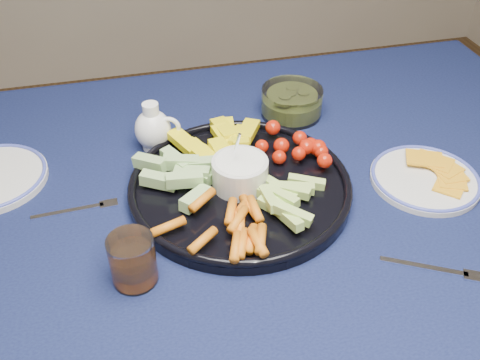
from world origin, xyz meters
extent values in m
cylinder|color=#492818|center=(0.72, 0.42, 0.35)|extent=(0.07, 0.07, 0.70)
cube|color=#492818|center=(0.00, 0.00, 0.72)|extent=(1.60, 1.00, 0.04)
cube|color=#0C1133|center=(0.00, 0.00, 0.74)|extent=(1.66, 1.06, 0.01)
cube|color=#0C1133|center=(0.00, 0.53, 0.60)|extent=(1.66, 0.01, 0.30)
cylinder|color=black|center=(0.10, 0.05, 0.75)|extent=(0.39, 0.39, 0.02)
torus|color=black|center=(0.10, 0.05, 0.77)|extent=(0.40, 0.40, 0.02)
cylinder|color=silver|center=(0.10, 0.05, 0.79)|extent=(0.10, 0.10, 0.05)
cylinder|color=white|center=(0.10, 0.05, 0.81)|extent=(0.09, 0.09, 0.01)
cylinder|color=white|center=(-0.03, 0.23, 0.75)|extent=(0.05, 0.05, 0.01)
ellipsoid|color=white|center=(-0.03, 0.23, 0.79)|extent=(0.07, 0.07, 0.08)
cylinder|color=white|center=(-0.03, 0.23, 0.83)|extent=(0.03, 0.03, 0.03)
torus|color=white|center=(0.00, 0.21, 0.80)|extent=(0.04, 0.02, 0.04)
torus|color=#414CB7|center=(-0.03, 0.23, 0.81)|extent=(0.04, 0.04, 0.00)
cylinder|color=silver|center=(0.27, 0.28, 0.78)|extent=(0.13, 0.13, 0.06)
cylinder|color=#5A651D|center=(0.27, 0.28, 0.77)|extent=(0.11, 0.11, 0.03)
cylinder|color=silver|center=(0.44, 0.00, 0.75)|extent=(0.20, 0.20, 0.01)
torus|color=#414CB7|center=(0.44, 0.00, 0.76)|extent=(0.20, 0.20, 0.01)
cylinder|color=silver|center=(-0.10, -0.11, 0.79)|extent=(0.07, 0.07, 0.08)
cylinder|color=orange|center=(-0.10, -0.11, 0.77)|extent=(0.06, 0.06, 0.04)
cube|color=white|center=(-0.20, 0.07, 0.75)|extent=(0.12, 0.01, 0.00)
cube|color=white|center=(-0.13, 0.07, 0.75)|extent=(0.03, 0.02, 0.00)
cube|color=white|center=(0.33, -0.19, 0.75)|extent=(0.12, 0.07, 0.00)
cube|color=white|center=(0.40, -0.23, 0.75)|extent=(0.04, 0.03, 0.00)
camera|label=1|loc=(-0.07, -0.66, 1.36)|focal=40.00mm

